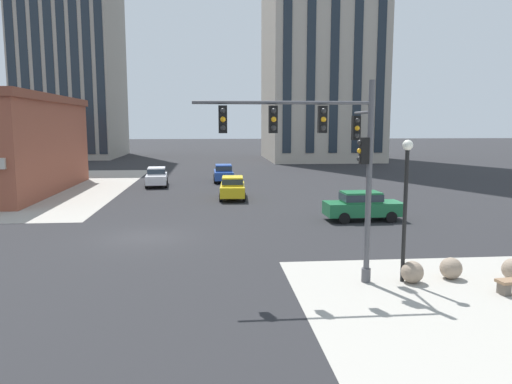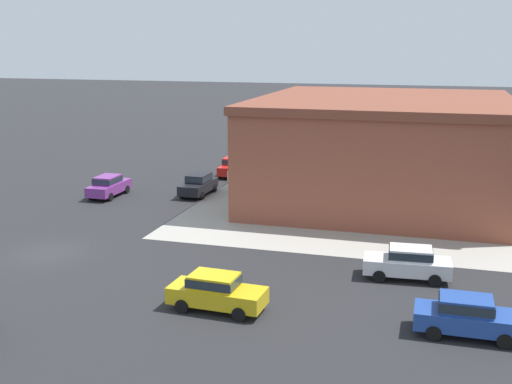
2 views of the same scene
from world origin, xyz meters
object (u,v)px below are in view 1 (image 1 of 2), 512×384
at_px(street_lamp_corner_near, 406,193).
at_px(car_main_northbound_near, 157,176).
at_px(bollard_sphere_curb_b, 451,268).
at_px(bollard_sphere_curb_a, 412,272).
at_px(car_main_mid, 233,187).
at_px(traffic_signal_main, 331,152).
at_px(car_parked_curb, 362,205).
at_px(car_main_southbound_far, 224,172).

bearing_deg(street_lamp_corner_near, car_main_northbound_near, 112.45).
xyz_separation_m(bollard_sphere_curb_b, street_lamp_corner_near, (-1.86, -0.14, 2.78)).
relative_size(bollard_sphere_curb_a, car_main_northbound_near, 0.17).
xyz_separation_m(bollard_sphere_curb_b, car_main_mid, (-7.00, 19.73, 0.53)).
height_order(bollard_sphere_curb_b, street_lamp_corner_near, street_lamp_corner_near).
height_order(traffic_signal_main, street_lamp_corner_near, traffic_signal_main).
bearing_deg(traffic_signal_main, bollard_sphere_curb_b, -1.15).
bearing_deg(car_parked_curb, street_lamp_corner_near, -100.06).
bearing_deg(bollard_sphere_curb_b, car_main_northbound_near, 115.73).
xyz_separation_m(street_lamp_corner_near, car_main_southbound_far, (-5.54, 30.74, -2.25)).
bearing_deg(traffic_signal_main, car_main_mid, 97.33).
bearing_deg(car_main_southbound_far, car_main_mid, -87.90).
bearing_deg(car_main_southbound_far, bollard_sphere_curb_a, -79.33).
distance_m(bollard_sphere_curb_b, street_lamp_corner_near, 3.34).
xyz_separation_m(traffic_signal_main, bollard_sphere_curb_b, (4.48, -0.09, -4.20)).
relative_size(bollard_sphere_curb_a, street_lamp_corner_near, 0.16).
bearing_deg(car_main_northbound_near, bollard_sphere_curb_b, -64.27).
bearing_deg(street_lamp_corner_near, car_parked_curb, 79.94).
height_order(bollard_sphere_curb_a, car_parked_curb, car_parked_curb).
height_order(car_main_southbound_far, car_parked_curb, same).
xyz_separation_m(street_lamp_corner_near, car_main_mid, (-5.14, 19.87, -2.25)).
bearing_deg(street_lamp_corner_near, car_main_southbound_far, 100.22).
relative_size(street_lamp_corner_near, car_main_southbound_far, 1.13).
relative_size(car_main_northbound_near, car_main_southbound_far, 1.02).
relative_size(bollard_sphere_curb_a, car_main_southbound_far, 0.18).
bearing_deg(car_main_mid, car_parked_curb, -51.47).
distance_m(bollard_sphere_curb_a, bollard_sphere_curb_b, 1.61).
xyz_separation_m(bollard_sphere_curb_a, car_parked_curb, (1.66, 11.14, 0.53)).
bearing_deg(car_main_mid, car_main_northbound_near, 128.27).
distance_m(traffic_signal_main, street_lamp_corner_near, 2.99).
relative_size(bollard_sphere_curb_b, car_main_mid, 0.17).
height_order(traffic_signal_main, car_main_mid, traffic_signal_main).
distance_m(bollard_sphere_curb_b, car_main_northbound_near, 30.95).
distance_m(car_main_southbound_far, car_parked_curb, 21.15).
bearing_deg(bollard_sphere_curb_b, traffic_signal_main, 178.85).
bearing_deg(car_parked_curb, car_main_northbound_near, 128.41).
xyz_separation_m(car_main_northbound_near, car_main_mid, (6.43, -8.15, 0.00)).
bearing_deg(bollard_sphere_curb_b, bollard_sphere_curb_a, -168.47).
bearing_deg(car_main_northbound_near, car_main_mid, -51.73).
distance_m(street_lamp_corner_near, car_main_mid, 20.65).
xyz_separation_m(traffic_signal_main, car_main_southbound_far, (-2.93, 30.51, -3.68)).
distance_m(bollard_sphere_curb_a, street_lamp_corner_near, 2.80).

